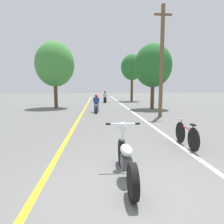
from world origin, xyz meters
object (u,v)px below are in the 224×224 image
(utility_pole, at_px, (162,61))
(roadside_tree_right_far, at_px, (132,67))
(motorcycle_rider_far, at_px, (105,98))
(motorcycle_rider_lead, at_px, (96,105))
(roadside_tree_right_near, at_px, (153,66))
(bicycle_parked, at_px, (186,135))
(motorcycle_foreground, at_px, (126,158))
(roadside_tree_left, at_px, (55,64))

(utility_pole, relative_size, roadside_tree_right_far, 1.11)
(roadside_tree_right_far, height_order, motorcycle_rider_far, roadside_tree_right_far)
(utility_pole, xyz_separation_m, motorcycle_rider_lead, (-4.10, 2.56, -3.01))
(utility_pole, height_order, roadside_tree_right_near, utility_pole)
(roadside_tree_right_near, xyz_separation_m, bicycle_parked, (-1.97, -11.08, -3.31))
(roadside_tree_right_near, distance_m, roadside_tree_right_far, 9.50)
(motorcycle_rider_lead, height_order, bicycle_parked, motorcycle_rider_lead)
(motorcycle_foreground, relative_size, motorcycle_rider_lead, 1.02)
(motorcycle_foreground, height_order, motorcycle_rider_lead, motorcycle_rider_lead)
(roadside_tree_right_near, bearing_deg, motorcycle_rider_lead, -156.94)
(motorcycle_foreground, xyz_separation_m, bicycle_parked, (2.24, 2.06, -0.05))
(bicycle_parked, bearing_deg, roadside_tree_right_near, 79.93)
(utility_pole, xyz_separation_m, motorcycle_rider_far, (-3.07, 12.06, -2.98))
(roadside_tree_right_near, bearing_deg, utility_pole, -99.31)
(motorcycle_rider_far, relative_size, bicycle_parked, 1.25)
(roadside_tree_right_far, bearing_deg, motorcycle_rider_lead, -112.14)
(motorcycle_foreground, bearing_deg, roadside_tree_right_far, 79.87)
(bicycle_parked, bearing_deg, roadside_tree_right_far, 84.99)
(roadside_tree_left, distance_m, motorcycle_foreground, 15.64)
(bicycle_parked, bearing_deg, motorcycle_rider_far, 95.75)
(motorcycle_rider_lead, bearing_deg, utility_pole, -31.98)
(utility_pole, distance_m, motorcycle_foreground, 9.68)
(roadside_tree_left, bearing_deg, roadside_tree_right_far, 43.63)
(motorcycle_foreground, distance_m, motorcycle_rider_far, 20.58)
(roadside_tree_right_far, distance_m, roadside_tree_left, 11.60)
(roadside_tree_left, distance_m, motorcycle_rider_lead, 6.14)
(roadside_tree_right_far, xyz_separation_m, motorcycle_foreground, (-4.04, -22.61, -4.02))
(roadside_tree_right_near, xyz_separation_m, motorcycle_rider_far, (-3.83, 7.44, -3.16))
(motorcycle_rider_far, bearing_deg, bicycle_parked, -84.25)
(utility_pole, bearing_deg, bicycle_parked, -100.61)
(utility_pole, bearing_deg, roadside_tree_right_far, 87.59)
(roadside_tree_right_far, height_order, roadside_tree_left, roadside_tree_right_far)
(motorcycle_foreground, bearing_deg, utility_pole, 67.96)
(motorcycle_rider_lead, height_order, motorcycle_rider_far, motorcycle_rider_far)
(utility_pole, height_order, roadside_tree_left, utility_pole)
(utility_pole, distance_m, roadside_tree_left, 9.91)
(roadside_tree_right_near, height_order, motorcycle_foreground, roadside_tree_right_near)
(roadside_tree_right_near, bearing_deg, bicycle_parked, -100.07)
(roadside_tree_right_near, height_order, motorcycle_rider_far, roadside_tree_right_near)
(motorcycle_rider_lead, relative_size, bicycle_parked, 1.27)
(roadside_tree_right_near, distance_m, motorcycle_rider_lead, 6.17)
(roadside_tree_right_far, relative_size, roadside_tree_left, 1.05)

